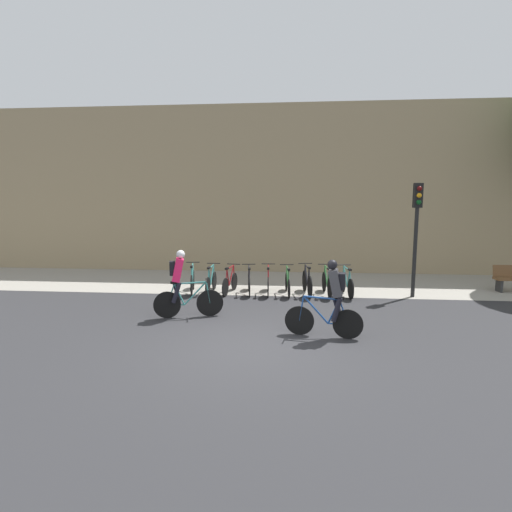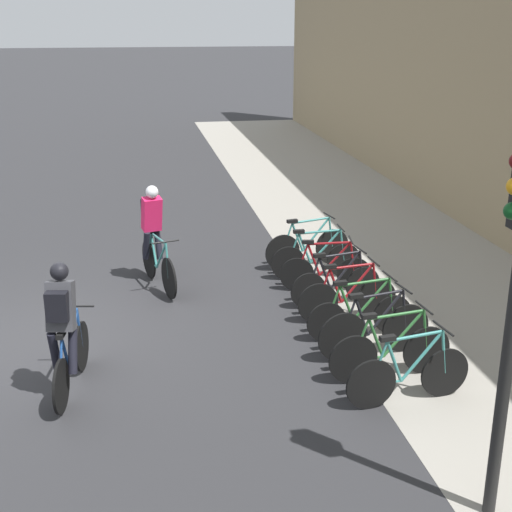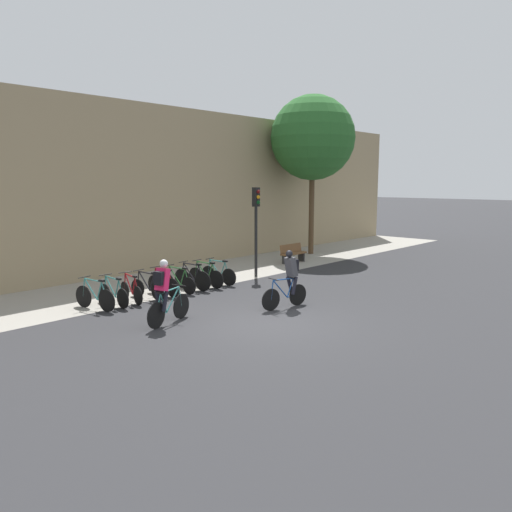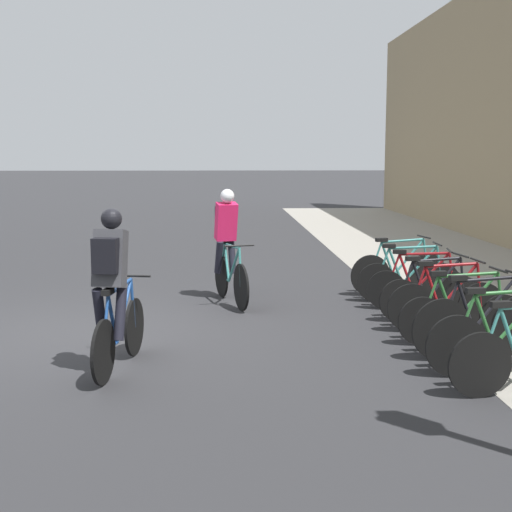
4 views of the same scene
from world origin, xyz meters
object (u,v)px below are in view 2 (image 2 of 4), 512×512
Objects in this scene: parked_bike_0 at (308,246)px; parked_bike_4 at (347,297)px; parked_bike_3 at (336,283)px; parked_bike_5 at (360,313)px; parked_bike_2 at (325,270)px; parked_bike_7 at (390,350)px; parked_bike_8 at (409,374)px; cyclist_grey at (64,327)px; cyclist_pink at (154,233)px; parked_bike_1 at (316,258)px; parked_bike_6 at (374,329)px.

parked_bike_4 is (2.55, 0.00, -0.01)m from parked_bike_0.
parked_bike_3 is (1.91, -0.00, -0.03)m from parked_bike_0.
parked_bike_4 reaches higher than parked_bike_5.
parked_bike_2 is 0.95× the size of parked_bike_5.
parked_bike_3 is 2.55m from parked_bike_7.
parked_bike_4 is 0.97× the size of parked_bike_8.
parked_bike_2 is 1.92m from parked_bike_5.
parked_bike_0 is (-4.22, 4.12, -0.54)m from cyclist_grey.
cyclist_pink is 2.94m from parked_bike_1.
parked_bike_2 is 0.94× the size of parked_bike_6.
parked_bike_3 is 1.91m from parked_bike_6.
parked_bike_5 is at bearing -0.03° from parked_bike_0.
cyclist_pink is at bearing -148.33° from parked_bike_8.
parked_bike_2 is (0.84, 2.88, -0.57)m from cyclist_pink.
parked_bike_6 is at bearing 0.24° from parked_bike_5.
parked_bike_1 is 0.99× the size of parked_bike_6.
cyclist_pink reaches higher than parked_bike_8.
cyclist_grey is 1.10× the size of parked_bike_4.
cyclist_grey is at bearing -102.16° from parked_bike_8.
parked_bike_7 reaches higher than parked_bike_5.
parked_bike_2 is 1.28m from parked_bike_4.
parked_bike_0 is at bearing 179.96° from parked_bike_2.
parked_bike_2 is 1.00× the size of parked_bike_3.
parked_bike_0 is 3.83m from parked_bike_6.
parked_bike_5 is at bearing 103.98° from cyclist_grey.
parked_bike_6 is (3.83, 0.00, 0.01)m from parked_bike_0.
parked_bike_7 is (3.19, 0.00, 0.02)m from parked_bike_2.
cyclist_grey is 4.16m from parked_bike_7.
cyclist_grey reaches higher than parked_bike_4.
cyclist_pink is 1.07× the size of parked_bike_6.
parked_bike_0 is at bearing 179.89° from parked_bike_1.
parked_bike_8 is at bearing 0.01° from parked_bike_1.
cyclist_grey reaches higher than parked_bike_8.
cyclist_pink is at bearing -117.17° from parked_bike_3.
parked_bike_3 is at bearing -179.99° from parked_bike_8.
parked_bike_5 is 0.64m from parked_bike_6.
parked_bike_8 is at bearing 31.67° from cyclist_pink.
parked_bike_5 is 1.91m from parked_bike_8.
parked_bike_2 is at bearing -0.04° from parked_bike_0.
parked_bike_3 is at bearing 179.95° from parked_bike_5.
cyclist_grey reaches higher than parked_bike_2.
parked_bike_8 reaches higher than parked_bike_1.
parked_bike_2 is 3.83m from parked_bike_8.
cyclist_grey reaches higher than parked_bike_1.
parked_bike_7 is at bearing 0.00° from parked_bike_3.
parked_bike_2 is at bearing -179.96° from parked_bike_6.
parked_bike_3 is 0.95× the size of parked_bike_5.
parked_bike_3 is at bearing -0.02° from parked_bike_0.
cyclist_pink is 1.05× the size of parked_bike_7.
parked_bike_2 is at bearing -179.97° from parked_bike_3.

